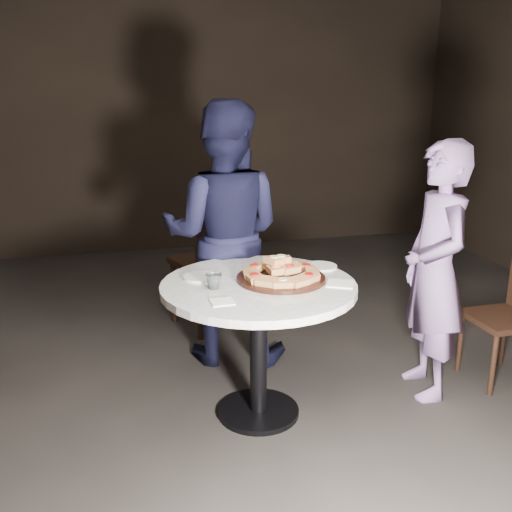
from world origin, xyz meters
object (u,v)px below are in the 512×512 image
Objects in this scene: table at (258,309)px; chair_far at (216,255)px; serving_board at (281,278)px; diner_teal at (435,272)px; water_glass at (214,281)px; diner_navy at (223,235)px; focaccia_pile at (281,270)px.

table is 1.29× the size of chair_far.
serving_board reaches higher than table.
serving_board is 0.90m from diner_teal.
diner_teal reaches higher than serving_board.
water_glass is 1.27m from chair_far.
diner_navy reaches higher than table.
diner_navy reaches higher than water_glass.
table is at bearing 111.78° from diner_navy.
diner_teal reaches higher than water_glass.
diner_teal reaches higher than chair_far.
water_glass is (-0.24, -0.02, 0.18)m from table.
table is 0.23m from focaccia_pile.
diner_navy is (-0.15, 0.73, 0.02)m from focaccia_pile.
table is at bearing 68.85° from chair_far.
chair_far is at bearing 95.55° from serving_board.
chair_far is (0.24, 1.23, -0.23)m from water_glass.
focaccia_pile is (-0.00, 0.00, 0.04)m from serving_board.
table is 0.77× the size of diner_navy.
chair_far is 0.67× the size of diner_teal.
focaccia_pile reaches higher than serving_board.
table is at bearing -172.67° from serving_board.
focaccia_pile is (0.12, 0.02, 0.19)m from table.
chair_far is at bearing 78.74° from water_glass.
chair_far is at bearing -131.69° from diner_teal.
water_glass is 0.80m from diner_navy.
diner_navy is 1.29m from diner_teal.
table is 2.76× the size of serving_board.
table is at bearing 5.53° from water_glass.
diner_navy reaches higher than chair_far.
diner_navy is at bearing 74.90° from water_glass.
serving_board is 0.28× the size of diner_navy.
water_glass is (-0.36, -0.04, 0.03)m from serving_board.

